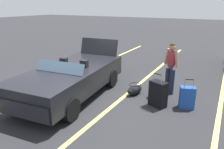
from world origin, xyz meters
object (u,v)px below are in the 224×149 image
Objects in this scene: duffel_bag at (135,90)px; traveler_person at (171,66)px; convertible_car at (67,80)px; suitcase_small_carryon at (155,91)px; suitcase_large_black at (158,94)px; suitcase_medium_bright at (187,98)px.

traveler_person is at bearing 124.40° from duffel_bag.
convertible_car is 6.17× the size of duffel_bag.
duffel_bag is at bearing -30.67° from suitcase_small_carryon.
convertible_car is 3.25m from traveler_person.
suitcase_small_carryon is 0.72× the size of duffel_bag.
duffel_bag is 0.42× the size of traveler_person.
convertible_car is 2.15m from duffel_bag.
suitcase_medium_bright is at bearing -46.63° from suitcase_large_black.
suitcase_medium_bright is at bearing 71.46° from traveler_person.
traveler_person reaches higher than suitcase_small_carryon.
convertible_car is at bearing -3.47° from suitcase_small_carryon.
traveler_person is (-0.64, 0.93, 0.77)m from duffel_bag.
traveler_person reaches higher than suitcase_large_black.
suitcase_medium_bright is at bearing 103.05° from convertible_car.
suitcase_large_black reaches higher than suitcase_small_carryon.
suitcase_small_carryon is at bearing 7.80° from traveler_person.
suitcase_medium_bright is 0.53× the size of traveler_person.
traveler_person is at bearing 20.86° from suitcase_large_black.
suitcase_small_carryon is at bearing 58.17° from suitcase_medium_bright.
suitcase_large_black is (-0.83, 2.56, -0.22)m from convertible_car.
convertible_car is at bearing -22.30° from traveler_person.
duffel_bag is at bearing 85.08° from suitcase_large_black.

